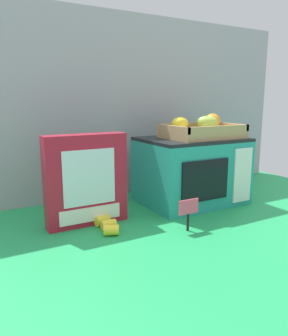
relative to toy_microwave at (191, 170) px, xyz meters
name	(u,v)px	position (x,y,z in m)	size (l,w,h in m)	color
ground_plane	(155,207)	(-0.16, 0.01, -0.13)	(1.70, 1.70, 0.00)	#219E54
display_back_panel	(125,106)	(-0.16, 0.26, 0.24)	(1.61, 0.03, 0.74)	#A0A3A8
toy_microwave	(191,170)	(0.00, 0.00, 0.00)	(0.38, 0.29, 0.25)	teal
food_groups_crate	(202,130)	(0.03, -0.01, 0.15)	(0.28, 0.20, 0.09)	tan
cookie_set_box	(86,180)	(-0.44, -0.03, 0.02)	(0.26, 0.06, 0.29)	#B2192D
price_sign	(188,210)	(-0.19, -0.24, -0.06)	(0.07, 0.01, 0.10)	black
loose_toy_banana	(107,225)	(-0.40, -0.11, -0.11)	(0.06, 0.13, 0.03)	yellow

